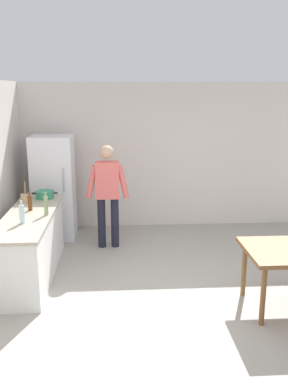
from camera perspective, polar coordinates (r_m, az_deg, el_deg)
The scene contains 10 objects.
ground_plane at distance 5.39m, azimuth 5.17°, elevation -14.39°, with size 14.00×14.00×0.00m, color #9E998E.
wall_back at distance 7.82m, azimuth 2.09°, elevation 5.03°, with size 6.40×0.12×2.70m, color silver.
kitchen_counter at distance 6.00m, azimuth -15.33°, elevation -7.07°, with size 0.64×2.20×0.90m.
refrigerator at distance 7.37m, azimuth -12.34°, elevation 0.61°, with size 0.70×0.67×1.80m.
person at distance 6.72m, azimuth -5.05°, elevation 0.31°, with size 0.70×0.22×1.70m.
cooking_pot at distance 6.66m, azimuth -13.53°, elevation -0.33°, with size 0.40×0.28×0.12m.
utensil_jar at distance 6.44m, azimuth -16.18°, elevation -0.79°, with size 0.11×0.11×0.32m.
bottle_water_clear at distance 5.46m, azimuth -16.49°, elevation -2.91°, with size 0.07×0.07×0.30m.
bottle_vinegar_tall at distance 5.73m, azimuth -13.38°, elevation -1.81°, with size 0.06×0.06×0.32m.
bottle_beer_brown at distance 6.03m, azimuth -15.47°, elevation -1.47°, with size 0.06×0.06×0.26m.
Camera 1 is at (-0.76, -4.69, 2.54)m, focal length 38.64 mm.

